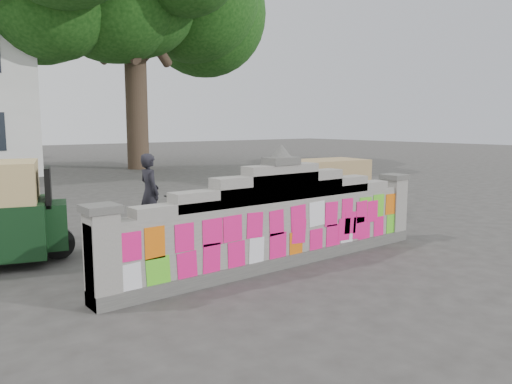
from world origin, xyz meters
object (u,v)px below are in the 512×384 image
Objects in this scene: rickshaw_right at (323,187)px; cyclist_rider at (150,205)px; cyclist_bike at (151,221)px; pedestrian at (272,189)px.

cyclist_rider is at bearing 6.41° from rickshaw_right.
cyclist_bike is 1.12× the size of cyclist_rider.
pedestrian reaches higher than rickshaw_right.
pedestrian is 1.33m from rickshaw_right.
pedestrian is at bearing -81.03° from cyclist_rider.
cyclist_bike is 0.31m from cyclist_rider.
cyclist_rider reaches higher than rickshaw_right.
cyclist_rider is (0.00, 0.00, 0.31)m from cyclist_bike.
rickshaw_right is at bearing -89.40° from cyclist_bike.
cyclist_rider reaches higher than cyclist_bike.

